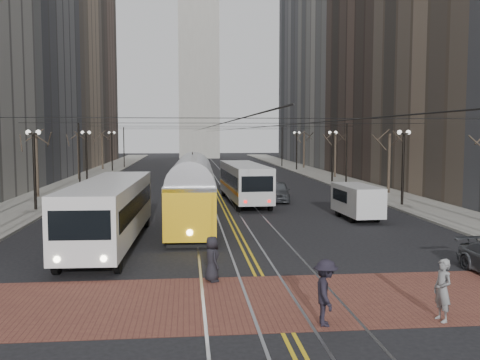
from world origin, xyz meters
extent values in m
plane|color=black|center=(0.00, 0.00, 0.00)|extent=(260.00, 260.00, 0.00)
cube|color=gray|center=(-15.00, 45.00, 0.07)|extent=(5.00, 140.00, 0.15)
cube|color=gray|center=(15.00, 45.00, 0.07)|extent=(5.00, 140.00, 0.15)
cube|color=brown|center=(0.00, -4.00, 0.01)|extent=(25.00, 6.00, 0.01)
cube|color=gray|center=(0.00, 45.00, 0.00)|extent=(4.80, 130.00, 0.02)
cube|color=gold|center=(0.00, 45.00, 0.01)|extent=(0.42, 130.00, 0.01)
cube|color=gray|center=(-27.50, 66.00, 26.00)|extent=(20.00, 20.00, 52.00)
cube|color=brown|center=(-25.50, 86.00, 20.00)|extent=(16.00, 20.00, 40.00)
cube|color=brown|center=(25.50, 46.00, 17.00)|extent=(16.00, 20.00, 34.00)
cube|color=#98968F|center=(27.50, 66.00, 26.00)|extent=(20.00, 20.00, 52.00)
cube|color=slate|center=(25.50, 86.00, 20.00)|extent=(16.00, 20.00, 40.00)
cube|color=#B2AFA5|center=(0.00, 102.00, 28.00)|extent=(9.00, 9.00, 56.00)
cylinder|color=black|center=(-13.70, 18.00, 2.80)|extent=(0.20, 0.20, 5.60)
cylinder|color=black|center=(-13.70, 38.00, 2.80)|extent=(0.20, 0.20, 5.60)
cylinder|color=black|center=(-13.70, 58.00, 2.80)|extent=(0.20, 0.20, 5.60)
cylinder|color=black|center=(13.70, 18.00, 2.80)|extent=(0.20, 0.20, 5.60)
cylinder|color=black|center=(13.70, 38.00, 2.80)|extent=(0.20, 0.20, 5.60)
cylinder|color=black|center=(13.70, 58.00, 2.80)|extent=(0.20, 0.20, 5.60)
cylinder|color=#382D23|center=(-15.70, 26.00, 2.80)|extent=(0.28, 0.28, 5.60)
cylinder|color=#382D23|center=(-15.70, 44.00, 2.80)|extent=(0.28, 0.28, 5.60)
cylinder|color=#382D23|center=(-15.70, 62.00, 2.80)|extent=(0.28, 0.28, 5.60)
cylinder|color=#382D23|center=(15.70, 26.00, 2.80)|extent=(0.28, 0.28, 5.60)
cylinder|color=#382D23|center=(15.70, 44.00, 2.80)|extent=(0.28, 0.28, 5.60)
cylinder|color=#382D23|center=(15.70, 62.00, 2.80)|extent=(0.28, 0.28, 5.60)
cylinder|color=black|center=(-1.50, 45.00, 6.00)|extent=(0.03, 120.00, 0.03)
cylinder|color=black|center=(1.50, 45.00, 6.00)|extent=(0.03, 120.00, 0.03)
cylinder|color=black|center=(-12.90, 30.00, 3.30)|extent=(0.16, 0.16, 6.60)
cylinder|color=black|center=(-12.90, 66.00, 3.30)|extent=(0.16, 0.16, 6.60)
cylinder|color=black|center=(12.90, 30.00, 3.30)|extent=(0.16, 0.16, 6.60)
cylinder|color=black|center=(12.90, 66.00, 3.30)|extent=(0.16, 0.16, 6.60)
cube|color=silver|center=(-6.64, 5.44, 1.63)|extent=(3.14, 13.14, 3.26)
cube|color=yellow|center=(-2.50, 10.88, 1.65)|extent=(3.00, 14.03, 3.29)
cube|color=#B8B8B8|center=(1.80, 21.31, 1.57)|extent=(3.16, 12.18, 3.15)
cube|color=silver|center=(8.26, 12.29, 1.12)|extent=(2.16, 5.13, 2.23)
imported|color=#45494D|center=(4.66, 22.00, 0.82)|extent=(2.61, 5.04, 1.64)
imported|color=black|center=(-1.89, -1.50, 0.88)|extent=(0.77, 0.97, 1.73)
imported|color=gray|center=(4.79, -6.50, 0.96)|extent=(0.55, 0.75, 1.89)
imported|color=black|center=(1.21, -6.50, 0.99)|extent=(0.87, 1.34, 1.96)
camera|label=1|loc=(-2.80, -21.46, 5.65)|focal=40.00mm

